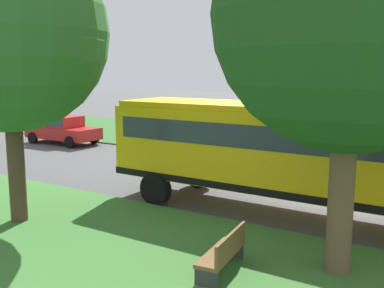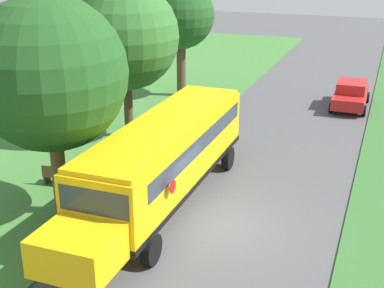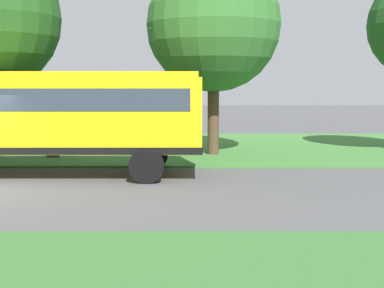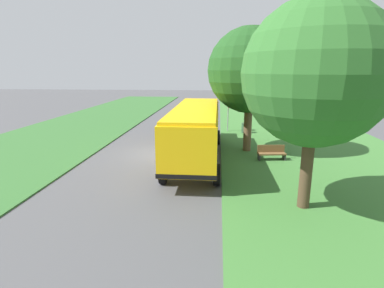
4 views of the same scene
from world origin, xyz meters
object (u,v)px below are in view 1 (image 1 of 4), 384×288
Objects in this scene: oak_tree_roadside_mid at (14,35)px; park_bench at (224,253)px; car_red_nearest at (62,128)px; oak_tree_beside_bus at (342,6)px; school_bus at (295,149)px.

park_bench is at bearing -88.69° from oak_tree_roadside_mid.
oak_tree_roadside_mid is at bearing -135.87° from car_red_nearest.
park_bench is at bearing 123.38° from oak_tree_beside_bus.
car_red_nearest is at bearing 58.06° from park_bench.
school_bus is 2.82× the size of car_red_nearest.
oak_tree_beside_bus reaches higher than car_red_nearest.
oak_tree_beside_bus reaches higher than park_bench.
car_red_nearest is (5.32, 15.48, -1.05)m from school_bus.
car_red_nearest is 0.58× the size of oak_tree_roadside_mid.
school_bus is 7.53× the size of park_bench.
park_bench is (-9.73, -15.60, -0.40)m from car_red_nearest.
oak_tree_beside_bus is (-3.23, -1.91, 3.36)m from school_bus.
oak_tree_beside_bus is at bearing -80.46° from oak_tree_roadside_mid.
car_red_nearest is at bearing 71.04° from school_bus.
oak_tree_roadside_mid is (-9.86, -9.57, 4.12)m from car_red_nearest.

